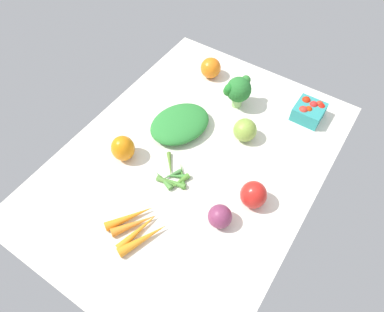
{
  "coord_description": "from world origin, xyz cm",
  "views": [
    {
      "loc": [
        -54.17,
        -35.78,
        92.48
      ],
      "look_at": [
        0.0,
        0.0,
        4.0
      ],
      "focal_mm": 32.8,
      "sensor_mm": 36.0,
      "label": 1
    }
  ],
  "objects_px": {
    "bell_pepper_red": "(253,195)",
    "heirloom_tomato_orange": "(211,68)",
    "heirloom_tomato_green": "(245,130)",
    "leafy_greens_clump": "(180,124)",
    "broccoli_head": "(237,90)",
    "bell_pepper_orange": "(123,148)",
    "red_onion_center": "(220,216)",
    "berry_basket": "(309,111)",
    "carrot_bunch": "(137,228)",
    "okra_pile": "(172,178)"
  },
  "relations": [
    {
      "from": "bell_pepper_red",
      "to": "heirloom_tomato_orange",
      "type": "bearing_deg",
      "value": 44.09
    },
    {
      "from": "bell_pepper_red",
      "to": "heirloom_tomato_green",
      "type": "relative_size",
      "value": 1.11
    },
    {
      "from": "leafy_greens_clump",
      "to": "broccoli_head",
      "type": "distance_m",
      "value": 0.23
    },
    {
      "from": "bell_pepper_orange",
      "to": "red_onion_center",
      "type": "distance_m",
      "value": 0.37
    },
    {
      "from": "berry_basket",
      "to": "bell_pepper_red",
      "type": "bearing_deg",
      "value": 179.44
    },
    {
      "from": "red_onion_center",
      "to": "bell_pepper_red",
      "type": "bearing_deg",
      "value": -23.48
    },
    {
      "from": "bell_pepper_red",
      "to": "broccoli_head",
      "type": "distance_m",
      "value": 0.4
    },
    {
      "from": "bell_pepper_red",
      "to": "bell_pepper_orange",
      "type": "height_order",
      "value": "bell_pepper_orange"
    },
    {
      "from": "bell_pepper_orange",
      "to": "red_onion_center",
      "type": "relative_size",
      "value": 1.29
    },
    {
      "from": "bell_pepper_red",
      "to": "berry_basket",
      "type": "bearing_deg",
      "value": -0.56
    },
    {
      "from": "broccoli_head",
      "to": "red_onion_center",
      "type": "distance_m",
      "value": 0.47
    },
    {
      "from": "broccoli_head",
      "to": "carrot_bunch",
      "type": "bearing_deg",
      "value": -179.07
    },
    {
      "from": "carrot_bunch",
      "to": "red_onion_center",
      "type": "xyz_separation_m",
      "value": [
        0.15,
        -0.18,
        0.02
      ]
    },
    {
      "from": "okra_pile",
      "to": "bell_pepper_orange",
      "type": "bearing_deg",
      "value": 94.13
    },
    {
      "from": "bell_pepper_red",
      "to": "okra_pile",
      "type": "relative_size",
      "value": 0.68
    },
    {
      "from": "okra_pile",
      "to": "red_onion_center",
      "type": "xyz_separation_m",
      "value": [
        -0.04,
        -0.19,
        0.03
      ]
    },
    {
      "from": "bell_pepper_red",
      "to": "bell_pepper_orange",
      "type": "relative_size",
      "value": 0.98
    },
    {
      "from": "red_onion_center",
      "to": "heirloom_tomato_green",
      "type": "bearing_deg",
      "value": 16.12
    },
    {
      "from": "carrot_bunch",
      "to": "bell_pepper_orange",
      "type": "relative_size",
      "value": 1.98
    },
    {
      "from": "carrot_bunch",
      "to": "berry_basket",
      "type": "distance_m",
      "value": 0.7
    },
    {
      "from": "bell_pepper_red",
      "to": "berry_basket",
      "type": "xyz_separation_m",
      "value": [
        0.41,
        -0.0,
        -0.01
      ]
    },
    {
      "from": "bell_pepper_red",
      "to": "heirloom_tomato_green",
      "type": "height_order",
      "value": "bell_pepper_red"
    },
    {
      "from": "bell_pepper_orange",
      "to": "bell_pepper_red",
      "type": "bearing_deg",
      "value": -79.57
    },
    {
      "from": "broccoli_head",
      "to": "red_onion_center",
      "type": "height_order",
      "value": "broccoli_head"
    },
    {
      "from": "red_onion_center",
      "to": "berry_basket",
      "type": "bearing_deg",
      "value": -5.6
    },
    {
      "from": "leafy_greens_clump",
      "to": "carrot_bunch",
      "type": "relative_size",
      "value": 1.23
    },
    {
      "from": "bell_pepper_red",
      "to": "okra_pile",
      "type": "bearing_deg",
      "value": 104.99
    },
    {
      "from": "leafy_greens_clump",
      "to": "berry_basket",
      "type": "bearing_deg",
      "value": -49.36
    },
    {
      "from": "leafy_greens_clump",
      "to": "bell_pepper_red",
      "type": "height_order",
      "value": "bell_pepper_red"
    },
    {
      "from": "bell_pepper_red",
      "to": "carrot_bunch",
      "type": "bearing_deg",
      "value": 138.49
    },
    {
      "from": "bell_pepper_red",
      "to": "broccoli_head",
      "type": "relative_size",
      "value": 0.72
    },
    {
      "from": "bell_pepper_orange",
      "to": "heirloom_tomato_orange",
      "type": "bearing_deg",
      "value": -3.01
    },
    {
      "from": "red_onion_center",
      "to": "leafy_greens_clump",
      "type": "bearing_deg",
      "value": 52.22
    },
    {
      "from": "carrot_bunch",
      "to": "broccoli_head",
      "type": "relative_size",
      "value": 1.45
    },
    {
      "from": "berry_basket",
      "to": "carrot_bunch",
      "type": "bearing_deg",
      "value": 160.94
    },
    {
      "from": "carrot_bunch",
      "to": "bell_pepper_orange",
      "type": "bearing_deg",
      "value": 47.29
    },
    {
      "from": "bell_pepper_red",
      "to": "heirloom_tomato_green",
      "type": "bearing_deg",
      "value": 33.86
    },
    {
      "from": "heirloom_tomato_green",
      "to": "red_onion_center",
      "type": "bearing_deg",
      "value": -163.88
    },
    {
      "from": "carrot_bunch",
      "to": "red_onion_center",
      "type": "bearing_deg",
      "value": -50.5
    },
    {
      "from": "berry_basket",
      "to": "broccoli_head",
      "type": "height_order",
      "value": "broccoli_head"
    },
    {
      "from": "carrot_bunch",
      "to": "berry_basket",
      "type": "relative_size",
      "value": 1.81
    },
    {
      "from": "carrot_bunch",
      "to": "broccoli_head",
      "type": "distance_m",
      "value": 0.58
    },
    {
      "from": "broccoli_head",
      "to": "bell_pepper_orange",
      "type": "distance_m",
      "value": 0.44
    },
    {
      "from": "heirloom_tomato_orange",
      "to": "bell_pepper_orange",
      "type": "distance_m",
      "value": 0.48
    },
    {
      "from": "bell_pepper_orange",
      "to": "red_onion_center",
      "type": "xyz_separation_m",
      "value": [
        -0.03,
        -0.37,
        -0.01
      ]
    },
    {
      "from": "bell_pepper_orange",
      "to": "leafy_greens_clump",
      "type": "bearing_deg",
      "value": -22.8
    },
    {
      "from": "berry_basket",
      "to": "heirloom_tomato_orange",
      "type": "relative_size",
      "value": 1.24
    },
    {
      "from": "leafy_greens_clump",
      "to": "bell_pepper_orange",
      "type": "distance_m",
      "value": 0.21
    },
    {
      "from": "heirloom_tomato_orange",
      "to": "bell_pepper_orange",
      "type": "relative_size",
      "value": 0.89
    },
    {
      "from": "carrot_bunch",
      "to": "red_onion_center",
      "type": "height_order",
      "value": "red_onion_center"
    }
  ]
}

